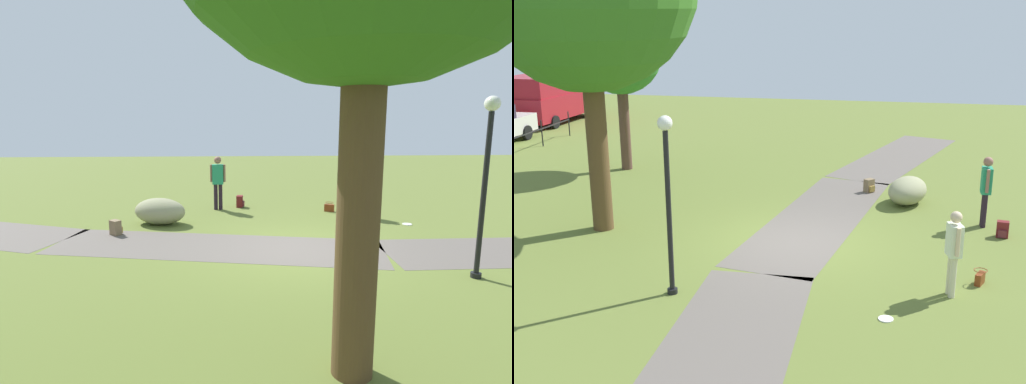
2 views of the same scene
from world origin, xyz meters
The scene contains 10 objects.
ground_plane centered at (0.00, 0.00, 0.00)m, with size 48.00×48.00×0.00m, color #5E6C2E.
footpath_segment_mid centered at (1.94, -0.37, 0.00)m, with size 8.26×3.58×0.01m.
lamp_post centered at (-3.25, 1.87, 2.16)m, with size 0.28×0.28×3.49m.
lawn_boulder centered at (3.67, -2.67, 0.38)m, with size 1.79×1.45×0.77m.
woman_with_handbag centered at (-2.31, -3.44, 0.99)m, with size 0.51×0.31×1.70m.
man_near_boulder centered at (2.04, -4.54, 1.06)m, with size 0.52×0.24×1.80m.
handbag_on_grass centered at (-1.66, -4.06, 0.14)m, with size 0.36×0.36×0.31m.
backpack_by_boulder centered at (4.65, -1.57, 0.19)m, with size 0.35×0.35×0.40m.
spare_backpack_on_lawn centered at (1.30, -4.91, 0.19)m, with size 0.29×0.31×0.40m.
frisbee_on_grass centered at (-3.56, -2.24, 0.01)m, with size 0.27×0.27×0.02m.
Camera 1 is at (1.46, 9.50, 3.12)m, focal length 29.61 mm.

